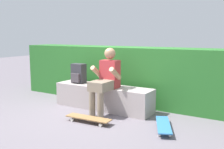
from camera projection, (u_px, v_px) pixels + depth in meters
name	position (u px, v px, depth m)	size (l,w,h in m)	color
ground_plane	(92.00, 113.00, 4.86)	(24.00, 24.00, 0.00)	slate
bench_main	(103.00, 97.00, 5.14)	(2.02, 0.49, 0.46)	#A79A98
person_skater	(106.00, 78.00, 4.78)	(0.49, 0.62, 1.21)	#B73338
skateboard_near_person	(88.00, 118.00, 4.33)	(0.81, 0.25, 0.09)	olive
skateboard_beside_bench	(163.00, 125.00, 4.01)	(0.51, 0.81, 0.09)	teal
backpack_on_bench	(78.00, 74.00, 5.38)	(0.28, 0.23, 0.40)	#333338
hedge_row	(122.00, 74.00, 5.76)	(5.04, 0.76, 1.19)	#296A28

